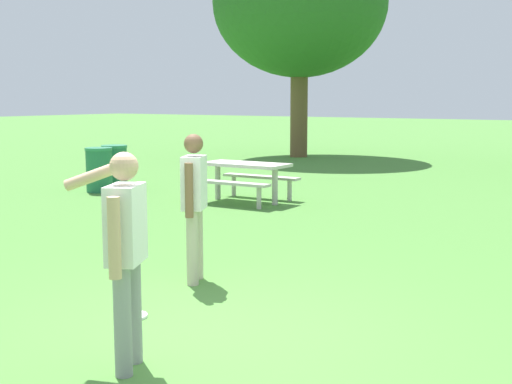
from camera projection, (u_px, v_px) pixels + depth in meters
The scene contains 8 objects.
ground_plane at pixel (215, 339), 5.69m from camera, with size 120.00×120.00×0.00m, color #4C8438.
person_thrower at pixel (194, 198), 7.34m from camera, with size 0.37×0.56×1.64m.
person_catcher at pixel (124, 244), 4.93m from camera, with size 0.82×0.56×1.64m.
frisbee at pixel (133, 316), 6.25m from camera, with size 0.28×0.28×0.03m, color white.
picnic_table_near at pixel (246, 173), 13.09m from camera, with size 1.73×1.46×0.77m.
trash_can_beside_table at pixel (99, 170), 14.55m from camera, with size 0.59×0.59×0.96m.
trash_can_further_along at pixel (115, 166), 15.30m from camera, with size 0.59×0.59×0.96m.
tree_tall_left at pixel (300, 3), 22.57m from camera, with size 5.89×5.89×7.71m.
Camera 1 is at (3.26, -4.39, 2.03)m, focal length 47.14 mm.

